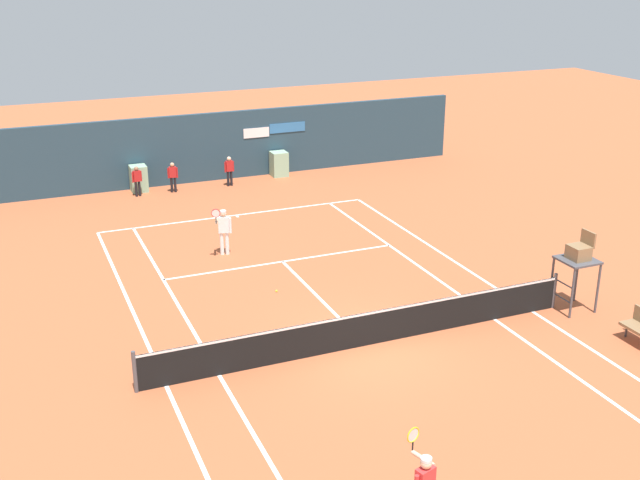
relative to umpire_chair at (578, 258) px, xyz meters
name	(u,v)px	position (x,y,z in m)	size (l,w,h in m)	color
ground_plane	(357,336)	(-6.47, 0.86, -1.57)	(80.00, 80.00, 0.01)	#B25633
tennis_net	(367,328)	(-6.47, 0.29, -1.06)	(12.10, 0.10, 1.07)	#4C4C51
sponsor_back_wall	(201,149)	(-6.44, 17.25, -0.11)	(25.00, 1.02, 3.04)	#233D4C
umpire_chair	(578,258)	(0.00, 0.00, 0.00)	(1.00, 1.00, 2.36)	#47474C
player_on_baseline	(224,228)	(-8.07, 8.06, -0.62)	(0.77, 0.65, 1.81)	white
ball_kid_centre_post	(137,179)	(-9.54, 16.03, -0.83)	(0.43, 0.21, 1.29)	black
ball_kid_right_post	(229,169)	(-5.52, 16.03, -0.81)	(0.44, 0.19, 1.32)	black
ball_kid_left_post	(173,175)	(-8.02, 16.03, -0.82)	(0.43, 0.22, 1.31)	black
tennis_ball_mid_court	(276,291)	(-7.50, 4.43, -1.54)	(0.07, 0.07, 0.07)	#CCE033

